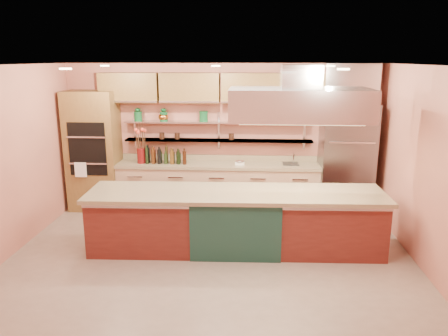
# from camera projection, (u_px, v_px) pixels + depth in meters

# --- Properties ---
(floor) EXTENTS (6.00, 5.00, 0.02)m
(floor) POSITION_uv_depth(u_px,v_px,m) (210.00, 260.00, 6.45)
(floor) COLOR gray
(floor) RESTS_ON ground
(ceiling) EXTENTS (6.00, 5.00, 0.02)m
(ceiling) POSITION_uv_depth(u_px,v_px,m) (208.00, 65.00, 5.76)
(ceiling) COLOR black
(ceiling) RESTS_ON wall_back
(wall_back) EXTENTS (6.00, 0.04, 2.80)m
(wall_back) POSITION_uv_depth(u_px,v_px,m) (221.00, 137.00, 8.52)
(wall_back) COLOR #C4715C
(wall_back) RESTS_ON floor
(wall_front) EXTENTS (6.00, 0.04, 2.80)m
(wall_front) POSITION_uv_depth(u_px,v_px,m) (181.00, 240.00, 3.68)
(wall_front) COLOR #C4715C
(wall_front) RESTS_ON floor
(wall_left) EXTENTS (0.04, 5.00, 2.80)m
(wall_left) POSITION_uv_depth(u_px,v_px,m) (2.00, 165.00, 6.28)
(wall_left) COLOR #C4715C
(wall_left) RESTS_ON floor
(wall_right) EXTENTS (0.04, 5.00, 2.80)m
(wall_right) POSITION_uv_depth(u_px,v_px,m) (429.00, 171.00, 5.92)
(wall_right) COLOR #C4715C
(wall_right) RESTS_ON floor
(oven_stack) EXTENTS (0.95, 0.64, 2.30)m
(oven_stack) POSITION_uv_depth(u_px,v_px,m) (94.00, 151.00, 8.42)
(oven_stack) COLOR brown
(oven_stack) RESTS_ON floor
(refrigerator) EXTENTS (0.95, 0.72, 2.10)m
(refrigerator) POSITION_uv_depth(u_px,v_px,m) (346.00, 160.00, 8.12)
(refrigerator) COLOR slate
(refrigerator) RESTS_ON floor
(back_counter) EXTENTS (3.84, 0.64, 0.93)m
(back_counter) POSITION_uv_depth(u_px,v_px,m) (218.00, 187.00, 8.46)
(back_counter) COLOR tan
(back_counter) RESTS_ON floor
(wall_shelf_lower) EXTENTS (3.60, 0.26, 0.03)m
(wall_shelf_lower) POSITION_uv_depth(u_px,v_px,m) (218.00, 140.00, 8.41)
(wall_shelf_lower) COLOR silver
(wall_shelf_lower) RESTS_ON wall_back
(wall_shelf_upper) EXTENTS (3.60, 0.26, 0.03)m
(wall_shelf_upper) POSITION_uv_depth(u_px,v_px,m) (218.00, 122.00, 8.32)
(wall_shelf_upper) COLOR silver
(wall_shelf_upper) RESTS_ON wall_back
(upper_cabinets) EXTENTS (4.60, 0.36, 0.55)m
(upper_cabinets) POSITION_uv_depth(u_px,v_px,m) (221.00, 88.00, 8.11)
(upper_cabinets) COLOR brown
(upper_cabinets) RESTS_ON wall_back
(range_hood) EXTENTS (2.00, 1.00, 0.45)m
(range_hood) POSITION_uv_depth(u_px,v_px,m) (299.00, 104.00, 6.24)
(range_hood) COLOR silver
(range_hood) RESTS_ON ceiling
(ceiling_downlights) EXTENTS (4.00, 2.80, 0.02)m
(ceiling_downlights) POSITION_uv_depth(u_px,v_px,m) (210.00, 67.00, 5.96)
(ceiling_downlights) COLOR #FFE5A5
(ceiling_downlights) RESTS_ON ceiling
(island) EXTENTS (4.44, 1.08, 0.92)m
(island) POSITION_uv_depth(u_px,v_px,m) (236.00, 220.00, 6.73)
(island) COLOR maroon
(island) RESTS_ON floor
(flower_vase) EXTENTS (0.18, 0.18, 0.29)m
(flower_vase) POSITION_uv_depth(u_px,v_px,m) (141.00, 156.00, 8.35)
(flower_vase) COLOR #5E0E0E
(flower_vase) RESTS_ON back_counter
(oil_bottle_cluster) EXTENTS (0.86, 0.34, 0.27)m
(oil_bottle_cluster) POSITION_uv_depth(u_px,v_px,m) (166.00, 156.00, 8.33)
(oil_bottle_cluster) COLOR black
(oil_bottle_cluster) RESTS_ON back_counter
(kitchen_scale) EXTENTS (0.19, 0.16, 0.10)m
(kitchen_scale) POSITION_uv_depth(u_px,v_px,m) (240.00, 162.00, 8.26)
(kitchen_scale) COLOR white
(kitchen_scale) RESTS_ON back_counter
(bar_faucet) EXTENTS (0.04, 0.04, 0.21)m
(bar_faucet) POSITION_uv_depth(u_px,v_px,m) (294.00, 159.00, 8.28)
(bar_faucet) COLOR silver
(bar_faucet) RESTS_ON back_counter
(copper_kettle) EXTENTS (0.24, 0.24, 0.16)m
(copper_kettle) POSITION_uv_depth(u_px,v_px,m) (163.00, 117.00, 8.36)
(copper_kettle) COLOR #C9782E
(copper_kettle) RESTS_ON wall_shelf_upper
(green_canister) EXTENTS (0.21, 0.21, 0.20)m
(green_canister) POSITION_uv_depth(u_px,v_px,m) (204.00, 116.00, 8.31)
(green_canister) COLOR #104D24
(green_canister) RESTS_ON wall_shelf_upper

